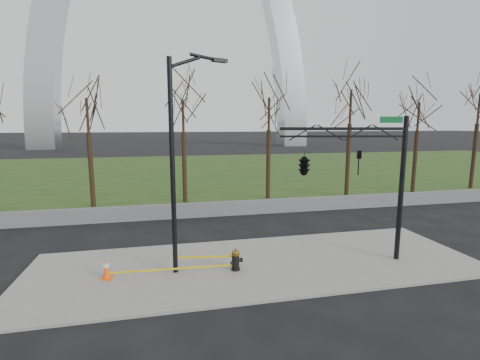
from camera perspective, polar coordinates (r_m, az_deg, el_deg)
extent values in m
plane|color=black|center=(14.61, 2.95, -13.76)|extent=(500.00, 500.00, 0.00)
cube|color=slate|center=(14.59, 2.95, -13.58)|extent=(18.00, 6.00, 0.10)
cube|color=#254017|center=(43.49, -7.64, 1.58)|extent=(120.00, 40.00, 0.06)
cube|color=#59595B|center=(21.91, -2.64, -4.69)|extent=(60.00, 0.30, 0.90)
cylinder|color=black|center=(13.93, -0.72, -14.35)|extent=(0.35, 0.35, 0.06)
cylinder|color=black|center=(13.82, -0.73, -13.30)|extent=(0.27, 0.27, 0.61)
cylinder|color=black|center=(13.90, 0.08, -12.94)|extent=(0.24, 0.21, 0.16)
cylinder|color=black|center=(13.75, -1.31, -13.33)|extent=(0.13, 0.13, 0.10)
cylinder|color=brown|center=(13.70, -0.73, -12.03)|extent=(0.31, 0.31, 0.06)
ellipsoid|color=brown|center=(13.68, -0.73, -11.79)|extent=(0.29, 0.29, 0.22)
cylinder|color=brown|center=(13.64, -0.73, -11.31)|extent=(0.06, 0.06, 0.08)
cube|color=#FF500D|center=(14.09, -20.91, -14.74)|extent=(0.47, 0.47, 0.04)
cone|color=#FF500D|center=(13.95, -21.00, -13.38)|extent=(0.29, 0.29, 0.68)
cylinder|color=white|center=(13.91, -21.03, -12.90)|extent=(0.22, 0.22, 0.10)
cylinder|color=black|center=(12.95, -10.96, 1.50)|extent=(0.18, 0.18, 8.00)
cylinder|color=black|center=(13.23, -9.16, 18.46)|extent=(1.23, 0.54, 0.56)
cylinder|color=black|center=(13.62, -5.70, 19.31)|extent=(1.18, 0.52, 0.22)
cube|color=black|center=(13.89, -3.36, 18.93)|extent=(0.64, 0.41, 0.14)
cylinder|color=black|center=(15.63, 24.85, -1.60)|extent=(0.20, 0.20, 6.00)
cube|color=black|center=(14.46, 16.49, 8.04)|extent=(4.92, 1.11, 0.12)
cube|color=black|center=(14.47, 16.43, 6.86)|extent=(4.92, 1.07, 0.08)
cube|color=#0C5926|center=(15.14, 23.51, 9.02)|extent=(0.89, 0.22, 0.25)
imported|color=black|center=(14.77, 18.84, 2.69)|extent=(0.20, 0.23, 1.00)
imported|color=black|center=(14.17, 10.44, 2.77)|extent=(1.01, 2.54, 1.00)
cube|color=#DAB50B|center=(13.71, -5.64, -12.39)|extent=(2.28, 0.33, 0.08)
cube|color=#DAB50B|center=(13.74, -10.89, -14.08)|extent=(4.75, 0.26, 0.08)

